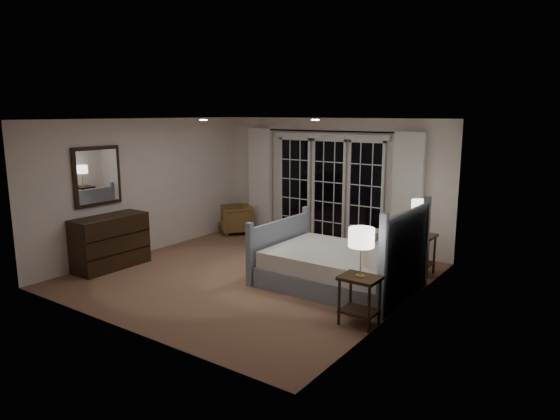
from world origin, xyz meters
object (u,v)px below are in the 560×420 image
Objects in this scene: bed at (341,266)px; lamp_left at (361,238)px; nightstand_right at (418,248)px; dresser at (110,242)px; lamp_right at (421,207)px; armchair at (236,219)px; nightstand_left at (360,293)px.

bed reaches higher than lamp_left.
dresser reaches higher than nightstand_right.
dresser is at bearing -148.47° from nightstand_right.
lamp_left is at bearing 4.11° from dresser.
lamp_left reaches higher than lamp_right.
lamp_left is at bearing -87.19° from nightstand_right.
armchair is at bearing 87.62° from dresser.
lamp_left is 0.49× the size of dresser.
dresser is at bearing -148.47° from lamp_right.
armchair is at bearing 174.22° from lamp_right.
lamp_right reaches higher than armchair.
lamp_right is (-0.12, 2.37, 0.00)m from lamp_left.
bed is 3.90m from armchair.
bed is 3.59× the size of lamp_left.
armchair is (-4.37, 2.80, -0.10)m from nightstand_left.
dresser reaches higher than nightstand_left.
nightstand_right is 0.53× the size of dresser.
nightstand_right is 1.19× the size of lamp_right.
dresser is at bearing -53.21° from armchair.
nightstand_right is 4.28m from armchair.
bed is at bearing 21.42° from dresser.
nightstand_right reaches higher than nightstand_left.
nightstand_right is 1.09× the size of lamp_left.
lamp_right is at bearing 92.81° from nightstand_left.
lamp_left is 1.09× the size of lamp_right.
lamp_right reaches higher than dresser.
nightstand_left is at bearing -87.19° from lamp_right.
nightstand_left is 0.49× the size of dresser.
nightstand_left reaches higher than armchair.
armchair is 3.13m from dresser.
bed is 1.40m from nightstand_left.
lamp_left is at bearing 6.55° from armchair.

